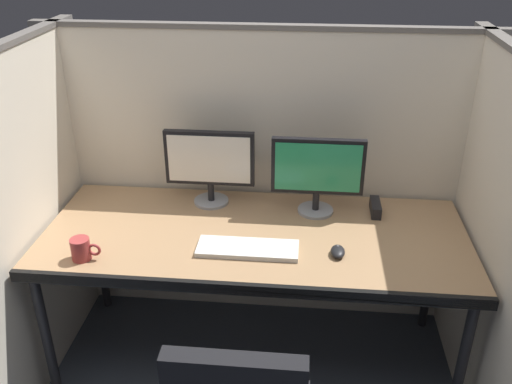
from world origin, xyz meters
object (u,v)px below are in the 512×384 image
monitor_right (318,171)px  desk (255,243)px  monitor_left (210,163)px  computer_mouse (338,252)px  red_stapler (375,207)px  keyboard_main (248,249)px  coffee_mug (82,249)px

monitor_right → desk: bearing=-139.1°
monitor_left → computer_mouse: size_ratio=4.48×
red_stapler → monitor_right: bearing=-176.3°
desk → computer_mouse: bearing=-20.2°
keyboard_main → red_stapler: red_stapler is taller
monitor_right → red_stapler: monitor_right is taller
monitor_left → monitor_right: size_ratio=1.00×
monitor_right → computer_mouse: (0.09, -0.37, -0.20)m
computer_mouse → red_stapler: size_ratio=0.64×
monitor_left → monitor_right: 0.52m
desk → monitor_right: size_ratio=4.42×
computer_mouse → coffee_mug: coffee_mug is taller
coffee_mug → keyboard_main: bearing=10.5°
monitor_left → desk: bearing=-48.9°
red_stapler → coffee_mug: 1.35m
desk → red_stapler: bearing=24.5°
keyboard_main → computer_mouse: (0.38, 0.00, 0.01)m
computer_mouse → monitor_right: bearing=104.2°
red_stapler → keyboard_main: bearing=-145.6°
monitor_right → coffee_mug: 1.10m
keyboard_main → computer_mouse: computer_mouse is taller
monitor_right → keyboard_main: monitor_right is taller
computer_mouse → coffee_mug: 1.06m
desk → keyboard_main: 0.15m
desk → red_stapler: size_ratio=12.67×
desk → coffee_mug: bearing=-159.1°
computer_mouse → red_stapler: (0.19, 0.39, 0.01)m
monitor_left → coffee_mug: size_ratio=3.41×
desk → keyboard_main: bearing=-96.7°
desk → monitor_left: (-0.24, 0.28, 0.27)m
computer_mouse → red_stapler: red_stapler is taller
desk → keyboard_main: size_ratio=4.42×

